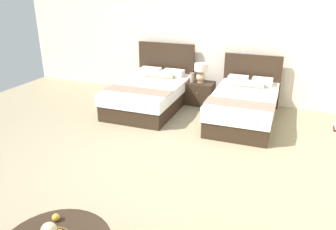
% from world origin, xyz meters
% --- Properties ---
extents(ground_plane, '(9.84, 10.34, 0.02)m').
position_xyz_m(ground_plane, '(0.00, 0.00, -0.01)').
color(ground_plane, gray).
extents(wall_back, '(9.84, 0.12, 2.78)m').
position_xyz_m(wall_back, '(0.00, 3.37, 1.39)').
color(wall_back, beige).
rests_on(wall_back, ground).
extents(bed_near_window, '(1.41, 2.16, 1.25)m').
position_xyz_m(bed_near_window, '(-1.01, 2.19, 0.32)').
color(bed_near_window, '#312317').
rests_on(bed_near_window, ground).
extents(bed_near_corner, '(1.25, 2.08, 1.14)m').
position_xyz_m(bed_near_corner, '(1.00, 2.18, 0.32)').
color(bed_near_corner, '#312317').
rests_on(bed_near_corner, ground).
extents(nightstand, '(0.60, 0.47, 0.50)m').
position_xyz_m(nightstand, '(-0.08, 2.82, 0.25)').
color(nightstand, '#312317').
rests_on(nightstand, ground).
extents(table_lamp, '(0.30, 0.30, 0.42)m').
position_xyz_m(table_lamp, '(-0.08, 2.84, 0.75)').
color(table_lamp, '#D3AD86').
rests_on(table_lamp, nightstand).
extents(vase, '(0.10, 0.10, 0.21)m').
position_xyz_m(vase, '(-0.26, 2.78, 0.60)').
color(vase, gray).
rests_on(vase, nightstand).
extents(loose_apple, '(0.08, 0.08, 0.08)m').
position_xyz_m(loose_apple, '(-0.06, -1.99, 0.45)').
color(loose_apple, gold).
rests_on(loose_apple, coffee_table).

